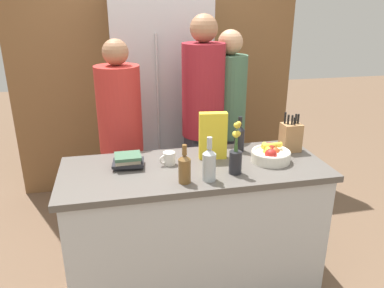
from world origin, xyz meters
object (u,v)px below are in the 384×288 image
Objects in this scene: refrigerator at (161,101)px; book_stack at (128,161)px; person_in_red_tee at (228,119)px; person_at_sink at (121,134)px; person_in_blue at (203,116)px; fruit_bowl at (271,154)px; bottle_wine at (239,138)px; flower_vase at (236,155)px; knife_block at (291,137)px; bottle_vinegar at (185,168)px; bottle_oil at (209,163)px; coffee_mug at (169,158)px; cereal_box at (213,136)px.

book_stack is at bearing -106.65° from refrigerator.
person_at_sink is at bearing -161.94° from person_in_red_tee.
refrigerator is at bearing 96.97° from person_in_blue.
bottle_wine is (-0.14, 0.22, 0.05)m from fruit_bowl.
person_at_sink is (-0.41, -0.70, -0.07)m from refrigerator.
book_stack is (-0.63, 0.23, -0.08)m from flower_vase.
flower_vase is 1.06m from person_at_sink.
book_stack is at bearing -177.41° from knife_block.
bottle_vinegar is at bearing -169.75° from flower_vase.
refrigerator is 1.54m from flower_vase.
refrigerator reaches higher than knife_block.
person_in_red_tee is (0.42, 0.98, -0.05)m from bottle_oil.
bottle_vinegar reaches higher than coffee_mug.
coffee_mug is 0.67m from person_at_sink.
bottle_vinegar is 0.13× the size of person_in_blue.
person_in_blue is (0.25, -0.69, 0.03)m from refrigerator.
bottle_oil is at bearing -108.75° from cereal_box.
person_in_blue is (0.63, 0.61, 0.08)m from book_stack.
refrigerator is 1.58m from bottle_oil.
person_in_red_tee is at bearing 38.67° from book_stack.
person_in_red_tee reaches higher than bottle_wine.
refrigerator reaches higher than person_in_blue.
cereal_box is 1.26× the size of bottle_wine.
bottle_wine is 0.51m from person_in_blue.
person_in_red_tee is at bearing 66.77° from bottle_oil.
bottle_vinegar is (-0.61, -0.19, 0.04)m from fruit_bowl.
person_in_blue reaches higher than fruit_bowl.
knife_block is 1.11× the size of bottle_wine.
knife_block is 1.27m from person_at_sink.
knife_block is at bearing -11.14° from bottle_wine.
coffee_mug is (-0.66, 0.09, -0.01)m from fruit_bowl.
flower_vase reaches higher than fruit_bowl.
person_in_red_tee is at bearing 75.25° from flower_vase.
book_stack is (-0.39, -1.30, -0.05)m from refrigerator.
refrigerator is 18.63× the size of coffee_mug.
knife_block reaches higher than bottle_wine.
person_at_sink is at bearing 148.87° from bottle_wine.
knife_block is at bearing 29.61° from flower_vase.
flower_vase is (-0.28, -0.13, 0.07)m from fruit_bowl.
knife_block is 0.15× the size of person_in_blue.
person_at_sink is at bearing 143.12° from fruit_bowl.
person_in_red_tee reaches higher than bottle_oil.
person_at_sink is 0.97× the size of person_in_red_tee.
refrigerator reaches higher than bottle_oil.
knife_block is (0.73, -1.24, 0.01)m from refrigerator.
bottle_vinegar is (-0.32, -0.06, -0.03)m from flower_vase.
bottle_wine is at bearing 22.20° from cereal_box.
bottle_oil is (-0.46, -0.19, 0.06)m from fruit_bowl.
knife_block is at bearing -24.72° from person_at_sink.
flower_vase reaches higher than bottle_vinegar.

